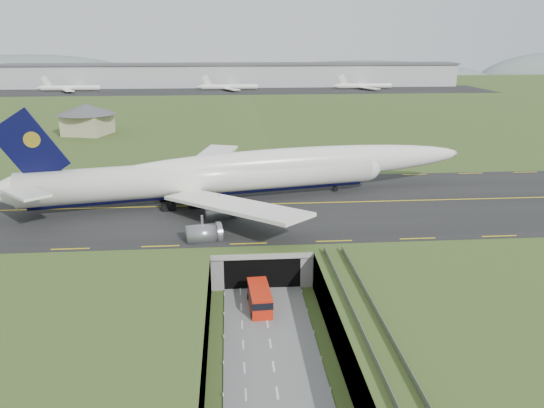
{
  "coord_description": "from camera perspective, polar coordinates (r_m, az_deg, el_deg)",
  "views": [
    {
      "loc": [
        -4.59,
        -67.53,
        37.88
      ],
      "look_at": [
        2.48,
        20.0,
        10.24
      ],
      "focal_mm": 35.0,
      "sensor_mm": 36.0,
      "label": 1
    }
  ],
  "objects": [
    {
      "name": "service_building",
      "position": [
        193.23,
        -19.28,
        8.89
      ],
      "size": [
        23.98,
        23.98,
        10.56
      ],
      "rotation": [
        0.0,
        0.0,
        -0.28
      ],
      "color": "tan",
      "rests_on": "ground"
    },
    {
      "name": "tunnel_portal",
      "position": [
        91.17,
        -1.39,
        -4.8
      ],
      "size": [
        17.0,
        22.3,
        6.0
      ],
      "color": "gray",
      "rests_on": "ground"
    },
    {
      "name": "distant_hills",
      "position": [
        504.03,
        3.34,
        12.67
      ],
      "size": [
        700.0,
        91.0,
        60.0
      ],
      "color": "slate",
      "rests_on": "ground"
    },
    {
      "name": "airfield_deck",
      "position": [
        76.15,
        -0.66,
        -9.8
      ],
      "size": [
        800.0,
        800.0,
        6.0
      ],
      "primitive_type": "cube",
      "color": "gray",
      "rests_on": "ground"
    },
    {
      "name": "jumbo_jet",
      "position": [
        107.49,
        -3.39,
        3.3
      ],
      "size": [
        98.6,
        61.88,
        20.89
      ],
      "rotation": [
        0.0,
        0.0,
        0.2
      ],
      "color": "white",
      "rests_on": "ground"
    },
    {
      "name": "trench_road",
      "position": [
        71.08,
        -0.22,
        -14.64
      ],
      "size": [
        12.0,
        75.0,
        0.2
      ],
      "primitive_type": "cube",
      "color": "slate",
      "rests_on": "ground"
    },
    {
      "name": "cargo_terminal",
      "position": [
        367.75,
        -4.02,
        13.7
      ],
      "size": [
        320.0,
        67.0,
        15.6
      ],
      "color": "#B2B2B2",
      "rests_on": "ground"
    },
    {
      "name": "shuttle_tram",
      "position": [
        78.15,
        -1.35,
        -10.06
      ],
      "size": [
        3.42,
        8.06,
        3.22
      ],
      "rotation": [
        0.0,
        0.0,
        0.06
      ],
      "color": "red",
      "rests_on": "ground"
    },
    {
      "name": "taxiway",
      "position": [
        105.54,
        -1.91,
        -0.07
      ],
      "size": [
        800.0,
        44.0,
        0.18
      ],
      "primitive_type": "cube",
      "color": "black",
      "rests_on": "airfield_deck"
    },
    {
      "name": "ground",
      "position": [
        77.57,
        -0.65,
        -11.77
      ],
      "size": [
        900.0,
        900.0,
        0.0
      ],
      "primitive_type": "plane",
      "color": "#364E1F",
      "rests_on": "ground"
    },
    {
      "name": "guideway",
      "position": [
        60.4,
        11.54,
        -15.55
      ],
      "size": [
        3.0,
        53.0,
        7.05
      ],
      "color": "#A8A8A3",
      "rests_on": "ground"
    }
  ]
}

